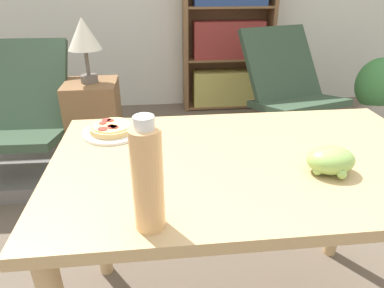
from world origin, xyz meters
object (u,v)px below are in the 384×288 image
Objects in this scene: grape_bunch at (330,160)px; drink_bottle at (148,178)px; side_table at (96,126)px; table_lamp at (84,37)px; pizza_on_plate at (112,130)px; lounge_chair_near at (20,140)px; lounge_chair_far at (289,107)px; potted_plant_floor at (377,90)px; bookshelf at (228,38)px.

drink_bottle reaches higher than grape_bunch.
table_lamp is (0.00, 0.00, 0.60)m from side_table.
side_table is at bearing 103.69° from pizza_on_plate.
lounge_chair_near is at bearing -167.31° from side_table.
drink_bottle is 2.30m from lounge_chair_far.
lounge_chair_far is (0.59, 1.75, -0.51)m from grape_bunch.
pizza_on_plate is 1.54× the size of grape_bunch.
pizza_on_plate is 1.94m from lounge_chair_far.
lounge_chair_far is at bearing 48.68° from pizza_on_plate.
drink_bottle is 0.43× the size of potted_plant_floor.
table_lamp reaches higher than potted_plant_floor.
drink_bottle is 1.86m from lounge_chair_near.
side_table is 0.60m from table_lamp.
table_lamp is at bearing -135.17° from bookshelf.
grape_bunch is at bearing -57.53° from table_lamp.
potted_plant_floor is (2.00, 2.15, -0.55)m from drink_bottle.
grape_bunch is 0.34× the size of table_lamp.
lounge_chair_far is (1.99, 0.41, 0.00)m from lounge_chair_near.
grape_bunch is 0.09× the size of bookshelf.
bookshelf is at bearing 153.47° from potted_plant_floor.
drink_bottle is 2.99m from potted_plant_floor.
table_lamp reaches higher than lounge_chair_near.
lounge_chair_far is 1.01m from bookshelf.
lounge_chair_far reaches higher than grape_bunch.
drink_bottle is 0.30× the size of lounge_chair_far.
bookshelf is at bearing 44.83° from side_table.
lounge_chair_near is at bearing 120.31° from drink_bottle.
bookshelf is 2.38× the size of side_table.
lounge_chair_far is 1.46× the size of potted_plant_floor.
pizza_on_plate is 0.52× the size of table_lamp.
grape_bunch is 0.22× the size of side_table.
drink_bottle is 0.43× the size of side_table.
table_lamp is at bearing 103.69° from pizza_on_plate.
table_lamp reaches higher than pizza_on_plate.
table_lamp is (-0.92, 1.44, 0.13)m from grape_bunch.
lounge_chair_near and lounge_chair_far have the same top height.
table_lamp is 2.53m from potted_plant_floor.
lounge_chair_near is 2.10m from bookshelf.
bookshelf reaches higher than lounge_chair_far.
table_lamp is (-0.41, 1.63, 0.04)m from drink_bottle.
grape_bunch reaches higher than side_table.
drink_bottle is at bearing -132.97° from potted_plant_floor.
lounge_chair_near is 1.42× the size of potted_plant_floor.
potted_plant_floor is (1.25, -0.63, -0.37)m from bookshelf.
pizza_on_plate reaches higher than potted_plant_floor.
bookshelf is (0.75, 2.77, -0.17)m from drink_bottle.
pizza_on_plate is 0.34× the size of side_table.
drink_bottle reaches higher than lounge_chair_near.
lounge_chair_near is at bearing 174.73° from lounge_chair_far.
drink_bottle reaches higher than lounge_chair_far.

